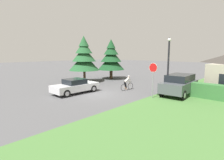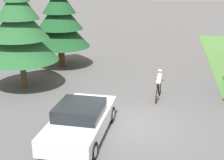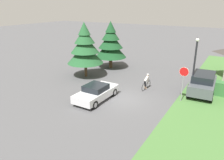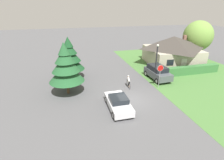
{
  "view_description": "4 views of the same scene",
  "coord_description": "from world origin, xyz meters",
  "px_view_note": "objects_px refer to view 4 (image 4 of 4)",
  "views": [
    {
      "loc": [
        11.88,
        -10.8,
        3.74
      ],
      "look_at": [
        -0.13,
        2.03,
        1.07
      ],
      "focal_mm": 28.0,
      "sensor_mm": 36.0,
      "label": 1
    },
    {
      "loc": [
        1.43,
        -11.6,
        5.89
      ],
      "look_at": [
        -1.13,
        1.43,
        1.45
      ],
      "focal_mm": 50.0,
      "sensor_mm": 36.0,
      "label": 2
    },
    {
      "loc": [
        7.99,
        -15.36,
        7.72
      ],
      "look_at": [
        -1.34,
        0.54,
        1.32
      ],
      "focal_mm": 35.0,
      "sensor_mm": 36.0,
      "label": 3
    },
    {
      "loc": [
        -6.27,
        -15.58,
        9.49
      ],
      "look_at": [
        -1.45,
        2.45,
        1.54
      ],
      "focal_mm": 28.0,
      "sensor_mm": 36.0,
      "label": 4
    }
  ],
  "objects_px": {
    "stop_sign": "(160,72)",
    "cottage_house": "(172,50)",
    "parked_suv_right": "(158,72)",
    "street_lamp": "(156,61)",
    "sedan_left_lane": "(118,103)",
    "deciduous_tree_right": "(198,36)",
    "conifer_tall_far": "(69,57)",
    "cyclist": "(129,82)",
    "conifer_tall_near": "(66,67)"
  },
  "relations": [
    {
      "from": "street_lamp",
      "to": "conifer_tall_far",
      "type": "bearing_deg",
      "value": 159.52
    },
    {
      "from": "cyclist",
      "to": "stop_sign",
      "type": "height_order",
      "value": "stop_sign"
    },
    {
      "from": "cottage_house",
      "to": "deciduous_tree_right",
      "type": "height_order",
      "value": "deciduous_tree_right"
    },
    {
      "from": "cottage_house",
      "to": "deciduous_tree_right",
      "type": "relative_size",
      "value": 1.33
    },
    {
      "from": "parked_suv_right",
      "to": "conifer_tall_near",
      "type": "xyz_separation_m",
      "value": [
        -12.2,
        -1.22,
        2.29
      ]
    },
    {
      "from": "cottage_house",
      "to": "conifer_tall_near",
      "type": "relative_size",
      "value": 1.59
    },
    {
      "from": "conifer_tall_near",
      "to": "deciduous_tree_right",
      "type": "distance_m",
      "value": 24.74
    },
    {
      "from": "street_lamp",
      "to": "conifer_tall_far",
      "type": "distance_m",
      "value": 11.58
    },
    {
      "from": "sedan_left_lane",
      "to": "stop_sign",
      "type": "xyz_separation_m",
      "value": [
        6.3,
        3.4,
        1.46
      ]
    },
    {
      "from": "cottage_house",
      "to": "stop_sign",
      "type": "height_order",
      "value": "cottage_house"
    },
    {
      "from": "cottage_house",
      "to": "deciduous_tree_right",
      "type": "xyz_separation_m",
      "value": [
        5.39,
        0.82,
        1.99
      ]
    },
    {
      "from": "stop_sign",
      "to": "deciduous_tree_right",
      "type": "relative_size",
      "value": 0.41
    },
    {
      "from": "cottage_house",
      "to": "cyclist",
      "type": "relative_size",
      "value": 5.42
    },
    {
      "from": "cyclist",
      "to": "street_lamp",
      "type": "xyz_separation_m",
      "value": [
        4.0,
        0.81,
        2.18
      ]
    },
    {
      "from": "street_lamp",
      "to": "parked_suv_right",
      "type": "bearing_deg",
      "value": 41.37
    },
    {
      "from": "stop_sign",
      "to": "deciduous_tree_right",
      "type": "height_order",
      "value": "deciduous_tree_right"
    },
    {
      "from": "parked_suv_right",
      "to": "street_lamp",
      "type": "bearing_deg",
      "value": 128.68
    },
    {
      "from": "stop_sign",
      "to": "cottage_house",
      "type": "bearing_deg",
      "value": -126.94
    },
    {
      "from": "parked_suv_right",
      "to": "deciduous_tree_right",
      "type": "distance_m",
      "value": 13.5
    },
    {
      "from": "deciduous_tree_right",
      "to": "sedan_left_lane",
      "type": "bearing_deg",
      "value": -146.01
    },
    {
      "from": "sedan_left_lane",
      "to": "street_lamp",
      "type": "xyz_separation_m",
      "value": [
        6.71,
        5.3,
        2.23
      ]
    },
    {
      "from": "sedan_left_lane",
      "to": "deciduous_tree_right",
      "type": "distance_m",
      "value": 22.92
    },
    {
      "from": "sedan_left_lane",
      "to": "street_lamp",
      "type": "relative_size",
      "value": 0.86
    },
    {
      "from": "sedan_left_lane",
      "to": "stop_sign",
      "type": "bearing_deg",
      "value": -60.99
    },
    {
      "from": "cyclist",
      "to": "deciduous_tree_right",
      "type": "height_order",
      "value": "deciduous_tree_right"
    },
    {
      "from": "sedan_left_lane",
      "to": "street_lamp",
      "type": "distance_m",
      "value": 8.83
    },
    {
      "from": "conifer_tall_far",
      "to": "conifer_tall_near",
      "type": "bearing_deg",
      "value": -96.83
    },
    {
      "from": "parked_suv_right",
      "to": "stop_sign",
      "type": "height_order",
      "value": "stop_sign"
    },
    {
      "from": "cyclist",
      "to": "sedan_left_lane",
      "type": "bearing_deg",
      "value": 154.04
    },
    {
      "from": "cottage_house",
      "to": "conifer_tall_far",
      "type": "xyz_separation_m",
      "value": [
        -17.48,
        -2.47,
        0.62
      ]
    },
    {
      "from": "street_lamp",
      "to": "conifer_tall_near",
      "type": "distance_m",
      "value": 11.41
    },
    {
      "from": "cottage_house",
      "to": "conifer_tall_near",
      "type": "height_order",
      "value": "conifer_tall_near"
    },
    {
      "from": "sedan_left_lane",
      "to": "conifer_tall_near",
      "type": "height_order",
      "value": "conifer_tall_near"
    },
    {
      "from": "street_lamp",
      "to": "conifer_tall_far",
      "type": "relative_size",
      "value": 0.88
    },
    {
      "from": "conifer_tall_near",
      "to": "cyclist",
      "type": "bearing_deg",
      "value": -2.24
    },
    {
      "from": "parked_suv_right",
      "to": "street_lamp",
      "type": "relative_size",
      "value": 0.88
    },
    {
      "from": "sedan_left_lane",
      "to": "cyclist",
      "type": "distance_m",
      "value": 5.24
    },
    {
      "from": "parked_suv_right",
      "to": "cyclist",
      "type": "bearing_deg",
      "value": 104.8
    },
    {
      "from": "conifer_tall_near",
      "to": "conifer_tall_far",
      "type": "distance_m",
      "value": 4.6
    },
    {
      "from": "sedan_left_lane",
      "to": "deciduous_tree_right",
      "type": "height_order",
      "value": "deciduous_tree_right"
    },
    {
      "from": "stop_sign",
      "to": "conifer_tall_near",
      "type": "relative_size",
      "value": 0.49
    },
    {
      "from": "parked_suv_right",
      "to": "conifer_tall_far",
      "type": "xyz_separation_m",
      "value": [
        -11.65,
        3.34,
        2.11
      ]
    },
    {
      "from": "cottage_house",
      "to": "conifer_tall_far",
      "type": "distance_m",
      "value": 17.67
    },
    {
      "from": "sedan_left_lane",
      "to": "stop_sign",
      "type": "height_order",
      "value": "stop_sign"
    },
    {
      "from": "deciduous_tree_right",
      "to": "parked_suv_right",
      "type": "bearing_deg",
      "value": -149.44
    },
    {
      "from": "cyclist",
      "to": "conifer_tall_far",
      "type": "bearing_deg",
      "value": 59.78
    },
    {
      "from": "cottage_house",
      "to": "sedan_left_lane",
      "type": "height_order",
      "value": "cottage_house"
    },
    {
      "from": "stop_sign",
      "to": "sedan_left_lane",
      "type": "bearing_deg",
      "value": 31.33
    },
    {
      "from": "cottage_house",
      "to": "sedan_left_lane",
      "type": "relative_size",
      "value": 2.16
    },
    {
      "from": "deciduous_tree_right",
      "to": "stop_sign",
      "type": "bearing_deg",
      "value": -143.41
    }
  ]
}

